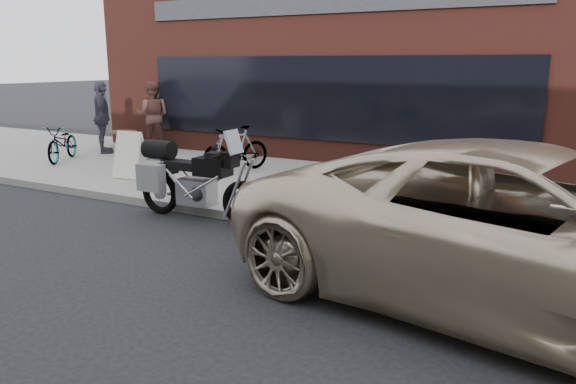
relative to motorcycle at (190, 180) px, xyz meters
The scene contains 11 objects.
ground 4.25m from the motorcycle, 64.32° to the right, with size 120.00×120.00×0.00m, color black.
near_sidewalk 3.74m from the motorcycle, 60.50° to the left, with size 44.00×6.00×0.15m, color gray.
storefront 10.32m from the motorcycle, 91.01° to the left, with size 14.00×10.07×4.50m.
motorcycle is the anchor object (origin of this frame).
minivan 5.45m from the motorcycle, 12.54° to the right, with size 2.90×6.28×1.75m, color beige.
bicycle_front 6.26m from the motorcycle, 158.62° to the left, with size 0.59×1.70×0.89m, color gray.
bicycle_rear 3.45m from the motorcycle, 111.69° to the left, with size 0.48×1.68×1.01m, color gray.
sandwich_sign 3.29m from the motorcycle, 150.96° to the left, with size 0.67×0.63×0.98m.
cafe_table 7.84m from the motorcycle, 142.89° to the left, with size 0.80×0.80×0.46m.
cafe_patron_left 7.05m from the motorcycle, 136.84° to the left, with size 0.92×0.72×1.90m, color #51312B.
cafe_patron_right 6.92m from the motorcycle, 148.17° to the left, with size 1.12×0.47×1.92m, color #3B3A4A.
Camera 1 is at (3.96, -3.32, 2.55)m, focal length 35.00 mm.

